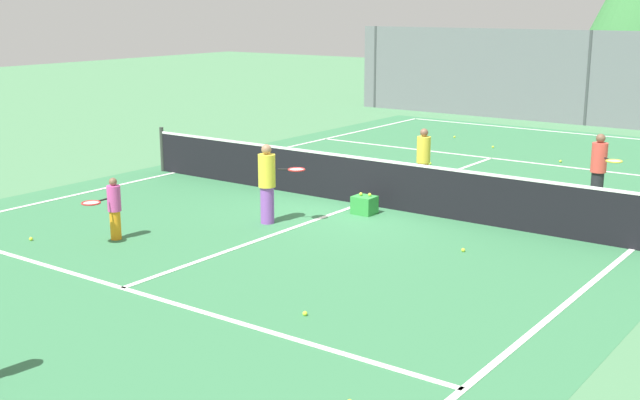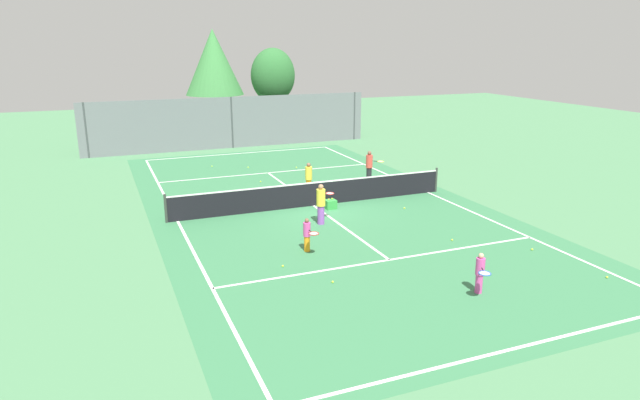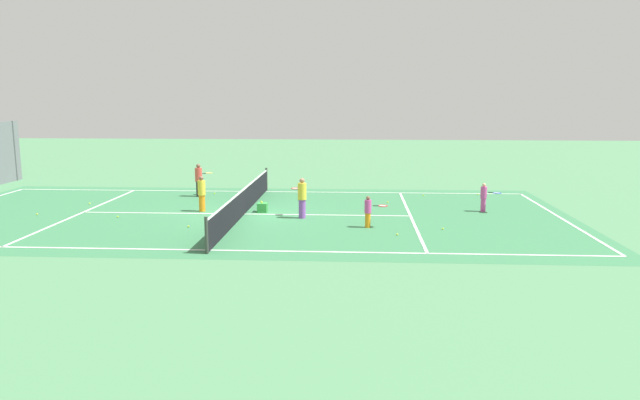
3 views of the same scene
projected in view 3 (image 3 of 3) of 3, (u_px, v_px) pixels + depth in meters
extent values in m
plane|color=#4C8456|center=(244.00, 214.00, 23.20)|extent=(80.00, 80.00, 0.00)
cube|color=#387A4C|center=(244.00, 214.00, 23.20)|extent=(13.00, 25.00, 0.00)
cube|color=white|center=(210.00, 250.00, 17.79)|extent=(0.10, 24.00, 0.01)
cube|color=white|center=(265.00, 192.00, 28.60)|extent=(0.10, 24.00, 0.01)
cube|color=white|center=(560.00, 218.00, 22.50)|extent=(11.00, 0.10, 0.01)
cube|color=white|center=(410.00, 216.00, 22.82)|extent=(11.00, 0.10, 0.01)
cube|color=white|center=(83.00, 212.00, 23.57)|extent=(11.00, 0.10, 0.01)
cube|color=white|center=(244.00, 214.00, 23.19)|extent=(0.10, 12.80, 0.01)
cylinder|color=#333833|center=(206.00, 235.00, 17.30)|extent=(0.10, 0.10, 1.10)
cylinder|color=#333833|center=(266.00, 179.00, 28.90)|extent=(0.10, 0.10, 1.10)
cube|color=black|center=(244.00, 202.00, 23.11)|extent=(11.80, 0.03, 0.95)
cube|color=white|center=(244.00, 189.00, 23.03)|extent=(11.80, 0.04, 0.05)
cylinder|color=#3F4447|center=(14.00, 151.00, 32.09)|extent=(0.12, 0.12, 3.20)
cylinder|color=#232328|center=(199.00, 189.00, 27.20)|extent=(0.25, 0.25, 0.69)
cylinder|color=#E54C3F|center=(199.00, 175.00, 27.09)|extent=(0.32, 0.32, 0.61)
sphere|color=brown|center=(198.00, 166.00, 27.02)|extent=(0.19, 0.19, 0.19)
cylinder|color=black|center=(204.00, 173.00, 27.30)|extent=(0.17, 0.16, 0.03)
torus|color=yellow|center=(209.00, 173.00, 27.47)|extent=(0.47, 0.47, 0.03)
cylinder|color=silver|center=(209.00, 173.00, 27.47)|extent=(0.39, 0.39, 0.00)
cylinder|color=orange|center=(202.00, 203.00, 23.70)|extent=(0.24, 0.24, 0.66)
cylinder|color=yellow|center=(202.00, 188.00, 23.59)|extent=(0.30, 0.30, 0.58)
sphere|color=brown|center=(201.00, 178.00, 23.53)|extent=(0.18, 0.18, 0.18)
cylinder|color=purple|center=(302.00, 209.00, 22.39)|extent=(0.26, 0.26, 0.71)
cylinder|color=yellow|center=(302.00, 191.00, 22.28)|extent=(0.32, 0.32, 0.62)
sphere|color=#A37556|center=(302.00, 181.00, 22.21)|extent=(0.19, 0.19, 0.19)
cylinder|color=black|center=(298.00, 189.00, 22.54)|extent=(0.19, 0.13, 0.03)
torus|color=red|center=(296.00, 188.00, 22.76)|extent=(0.45, 0.45, 0.03)
cylinder|color=silver|center=(296.00, 188.00, 22.76)|extent=(0.38, 0.38, 0.00)
cylinder|color=#D14799|center=(483.00, 205.00, 23.68)|extent=(0.19, 0.19, 0.53)
cylinder|color=#D14799|center=(484.00, 193.00, 23.59)|extent=(0.24, 0.24, 0.46)
sphere|color=tan|center=(484.00, 185.00, 23.54)|extent=(0.14, 0.14, 0.14)
cylinder|color=black|center=(491.00, 192.00, 23.46)|extent=(0.11, 0.19, 0.03)
torus|color=blue|center=(497.00, 193.00, 23.34)|extent=(0.44, 0.44, 0.03)
cylinder|color=silver|center=(497.00, 193.00, 23.34)|extent=(0.37, 0.37, 0.00)
cylinder|color=orange|center=(368.00, 220.00, 20.82)|extent=(0.19, 0.19, 0.52)
cylinder|color=#D14799|center=(368.00, 206.00, 20.74)|extent=(0.24, 0.24, 0.45)
sphere|color=brown|center=(368.00, 198.00, 20.69)|extent=(0.14, 0.14, 0.14)
cylinder|color=black|center=(376.00, 206.00, 20.73)|extent=(0.04, 0.20, 0.03)
torus|color=red|center=(383.00, 206.00, 20.73)|extent=(0.35, 0.35, 0.03)
cylinder|color=silver|center=(383.00, 206.00, 20.73)|extent=(0.29, 0.29, 0.00)
cube|color=green|center=(262.00, 207.00, 23.61)|extent=(0.43, 0.38, 0.36)
sphere|color=#CCE533|center=(262.00, 203.00, 23.49)|extent=(0.07, 0.07, 0.07)
sphere|color=#CCE533|center=(261.00, 202.00, 23.66)|extent=(0.07, 0.07, 0.07)
sphere|color=#CCE533|center=(388.00, 202.00, 25.63)|extent=(0.07, 0.07, 0.07)
sphere|color=#CCE533|center=(423.00, 195.00, 27.38)|extent=(0.07, 0.07, 0.07)
sphere|color=#CCE533|center=(478.00, 194.00, 27.63)|extent=(0.07, 0.07, 0.07)
sphere|color=#CCE533|center=(299.00, 200.00, 26.26)|extent=(0.07, 0.07, 0.07)
sphere|color=#CCE533|center=(443.00, 229.00, 20.51)|extent=(0.07, 0.07, 0.07)
sphere|color=#CCE533|center=(189.00, 226.00, 20.88)|extent=(0.07, 0.07, 0.07)
sphere|color=#CCE533|center=(37.00, 214.00, 23.02)|extent=(0.07, 0.07, 0.07)
sphere|color=#CCE533|center=(397.00, 234.00, 19.68)|extent=(0.07, 0.07, 0.07)
sphere|color=#CCE533|center=(215.00, 193.00, 27.90)|extent=(0.07, 0.07, 0.07)
sphere|color=#CCE533|center=(118.00, 217.00, 22.57)|extent=(0.07, 0.07, 0.07)
sphere|color=#CCE533|center=(90.00, 204.00, 25.29)|extent=(0.07, 0.07, 0.07)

